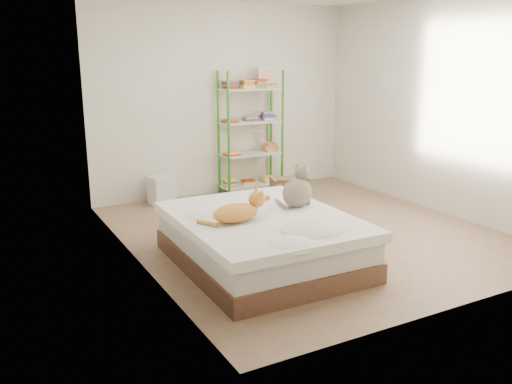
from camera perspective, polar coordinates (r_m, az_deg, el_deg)
room at (r=5.79m, az=5.65°, el=8.11°), size 3.81×4.21×2.61m
bed at (r=5.07m, az=0.63°, el=-5.07°), size 1.52×1.88×0.47m
orange_cat at (r=4.79m, az=-2.15°, el=-1.95°), size 0.54×0.31×0.21m
grey_cat at (r=5.26m, az=4.38°, el=0.59°), size 0.44×0.40×0.41m
shelf_unit at (r=7.60m, az=-0.52°, el=6.36°), size 0.88×0.36×1.74m
cardboard_box at (r=7.25m, az=3.45°, el=0.25°), size 0.52×0.53×0.36m
white_bin at (r=7.18m, az=-9.87°, el=0.22°), size 0.38×0.35×0.38m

